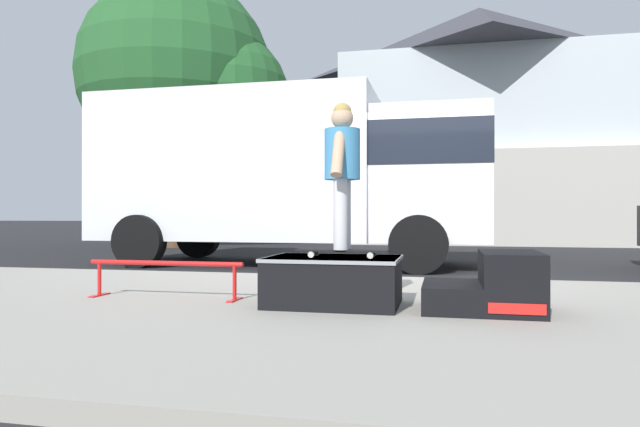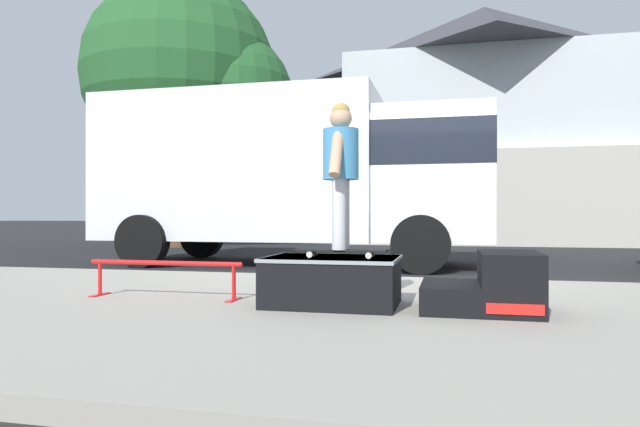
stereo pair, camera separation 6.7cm
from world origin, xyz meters
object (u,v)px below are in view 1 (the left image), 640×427
skateboard (342,251)px  street_tree_main (187,80)px  skater_kid (342,163)px  kicker_ramp (492,286)px  skate_box (334,279)px  grind_rail (165,270)px  box_truck (292,171)px

skateboard → street_tree_main: 12.04m
skateboard → skater_kid: size_ratio=0.63×
kicker_ramp → skate_box: bearing=180.0°
kicker_ramp → grind_rail: 2.92m
skate_box → grind_rail: skate_box is taller
skater_kid → street_tree_main: (-6.11, 9.56, 3.30)m
kicker_ramp → box_truck: 6.07m
skater_kid → box_truck: size_ratio=0.18×
grind_rail → box_truck: box_truck is taller
skate_box → skateboard: 0.27m
kicker_ramp → skater_kid: size_ratio=0.74×
kicker_ramp → street_tree_main: 12.76m
grind_rail → box_truck: bearing=91.8°
grind_rail → skateboard: size_ratio=1.97×
skate_box → skater_kid: bearing=-31.9°
skate_box → skater_kid: (0.08, -0.05, 0.99)m
kicker_ramp → box_truck: size_ratio=0.13×
skater_kid → box_truck: bearing=110.0°
grind_rail → box_truck: 5.17m
skate_box → kicker_ramp: size_ratio=1.22×
box_truck → street_tree_main: (-4.25, 4.46, 2.93)m
skate_box → kicker_ramp: 1.30m
skate_box → kicker_ramp: kicker_ramp is taller
skate_box → street_tree_main: (-6.02, 9.51, 4.29)m
skateboard → skater_kid: skater_kid is taller
skateboard → box_truck: box_truck is taller
skate_box → skateboard: bearing=-31.9°
skater_kid → street_tree_main: street_tree_main is taller
skater_kid → grind_rail: bearing=176.3°
skateboard → street_tree_main: size_ratio=0.10×
skater_kid → box_truck: (-1.86, 5.10, 0.37)m
kicker_ramp → street_tree_main: size_ratio=0.12×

